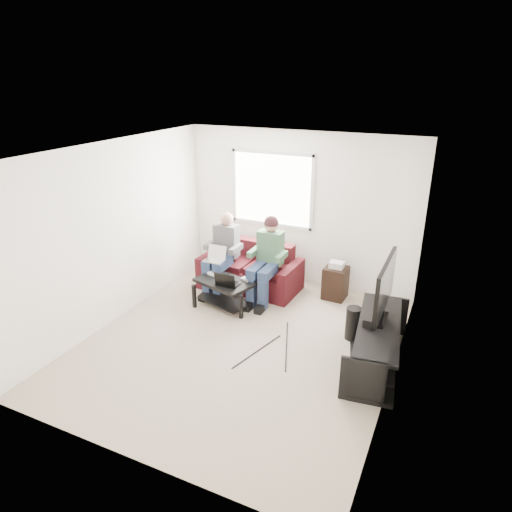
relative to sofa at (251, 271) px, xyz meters
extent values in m
plane|color=tan|center=(0.61, -1.64, -0.29)|extent=(4.50, 4.50, 0.00)
plane|color=white|center=(0.61, -1.64, 2.31)|extent=(4.50, 4.50, 0.00)
plane|color=white|center=(0.61, 0.61, 1.01)|extent=(4.50, 0.00, 4.50)
plane|color=white|center=(0.61, -3.89, 1.01)|extent=(4.50, 0.00, 4.50)
plane|color=white|center=(-1.39, -1.64, 1.01)|extent=(0.00, 4.50, 4.50)
plane|color=white|center=(2.61, -1.64, 1.01)|extent=(0.00, 4.50, 4.50)
cube|color=white|center=(0.11, 0.60, 1.31)|extent=(1.40, 0.01, 1.20)
cube|color=silver|center=(0.11, 0.59, 1.31)|extent=(1.48, 0.04, 1.28)
cube|color=#401017|center=(0.00, -0.05, -0.10)|extent=(1.37, 0.78, 0.38)
cube|color=#401017|center=(0.00, 0.26, 0.28)|extent=(1.34, 0.27, 0.39)
cube|color=#401017|center=(-0.74, -0.05, -0.02)|extent=(0.19, 0.82, 0.55)
cube|color=#401017|center=(0.74, -0.05, -0.02)|extent=(0.19, 0.82, 0.55)
cube|color=#401017|center=(-0.34, -0.07, 0.14)|extent=(0.67, 0.63, 0.10)
cube|color=#401017|center=(0.34, -0.07, 0.14)|extent=(0.67, 0.63, 0.10)
cube|color=navy|center=(-0.50, -0.44, 0.26)|extent=(0.16, 0.45, 0.14)
cube|color=navy|center=(-0.30, -0.44, 0.26)|extent=(0.16, 0.45, 0.14)
cube|color=navy|center=(-0.50, -0.62, -0.05)|extent=(0.13, 0.13, 0.48)
cube|color=navy|center=(-0.30, -0.62, -0.05)|extent=(0.13, 0.13, 0.48)
cube|color=#535458|center=(-0.40, -0.11, 0.54)|extent=(0.40, 0.22, 0.55)
sphere|color=tan|center=(-0.40, -0.09, 0.91)|extent=(0.22, 0.22, 0.22)
cube|color=navy|center=(0.30, -0.44, 0.26)|extent=(0.16, 0.45, 0.14)
cube|color=navy|center=(0.50, -0.44, 0.26)|extent=(0.16, 0.45, 0.14)
cube|color=navy|center=(0.30, -0.62, -0.05)|extent=(0.13, 0.13, 0.48)
cube|color=navy|center=(0.50, -0.62, -0.05)|extent=(0.13, 0.13, 0.48)
cube|color=#545757|center=(0.40, -0.11, 0.54)|extent=(0.40, 0.22, 0.55)
sphere|color=tan|center=(0.40, -0.09, 0.91)|extent=(0.22, 0.22, 0.22)
sphere|color=#341A1D|center=(0.40, -0.09, 0.95)|extent=(0.23, 0.23, 0.23)
cube|color=black|center=(-0.09, -0.80, 0.12)|extent=(0.99, 0.76, 0.05)
cube|color=black|center=(-0.09, -0.80, -0.20)|extent=(0.89, 0.66, 0.02)
cube|color=black|center=(-0.50, -1.03, -0.10)|extent=(0.05, 0.05, 0.39)
cube|color=black|center=(0.32, -1.03, -0.10)|extent=(0.05, 0.05, 0.39)
cube|color=black|center=(-0.50, -0.56, -0.10)|extent=(0.05, 0.05, 0.39)
cube|color=black|center=(0.32, -0.56, -0.10)|extent=(0.05, 0.05, 0.39)
cube|color=silver|center=(-0.37, -0.68, 0.17)|extent=(0.16, 0.13, 0.04)
cube|color=black|center=(-0.19, -0.62, 0.17)|extent=(0.16, 0.12, 0.04)
cube|color=gray|center=(0.21, -0.65, 0.17)|extent=(0.16, 0.12, 0.04)
cube|color=black|center=(2.38, -1.34, 0.25)|extent=(0.71, 1.73, 0.04)
cube|color=black|center=(2.38, -1.34, -0.01)|extent=(0.66, 1.66, 0.03)
cube|color=black|center=(2.38, -1.34, -0.26)|extent=(0.71, 1.73, 0.06)
cube|color=black|center=(2.38, -2.16, -0.01)|extent=(0.50, 0.10, 0.56)
cube|color=black|center=(2.38, -0.52, -0.01)|extent=(0.50, 0.10, 0.56)
cube|color=black|center=(2.38, -1.24, 0.29)|extent=(0.12, 0.40, 0.04)
cube|color=black|center=(2.38, -1.24, 0.37)|extent=(0.06, 0.06, 0.12)
cube|color=black|center=(2.38, -1.24, 0.75)|extent=(0.05, 1.10, 0.65)
cube|color=#D0317D|center=(2.35, -1.24, 0.75)|extent=(0.01, 1.01, 0.58)
cube|color=black|center=(2.26, -1.24, 0.32)|extent=(0.12, 0.50, 0.10)
cylinder|color=#B4794D|center=(2.33, -0.71, 0.33)|extent=(0.08, 0.08, 0.12)
cube|color=silver|center=(2.38, -1.74, 0.03)|extent=(0.30, 0.22, 0.06)
cube|color=gray|center=(2.38, -1.04, 0.04)|extent=(0.34, 0.26, 0.08)
cube|color=black|center=(2.38, -1.39, 0.04)|extent=(0.38, 0.30, 0.07)
cylinder|color=black|center=(1.97, -0.88, -0.06)|extent=(0.21, 0.21, 0.47)
cube|color=black|center=(2.11, -1.17, -0.28)|extent=(0.29, 0.53, 0.03)
cube|color=black|center=(1.41, 0.22, -0.03)|extent=(0.36, 0.36, 0.53)
cube|color=silver|center=(1.41, 0.22, 0.29)|extent=(0.22, 0.18, 0.10)
camera|label=1|loc=(3.06, -6.41, 3.15)|focal=32.00mm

